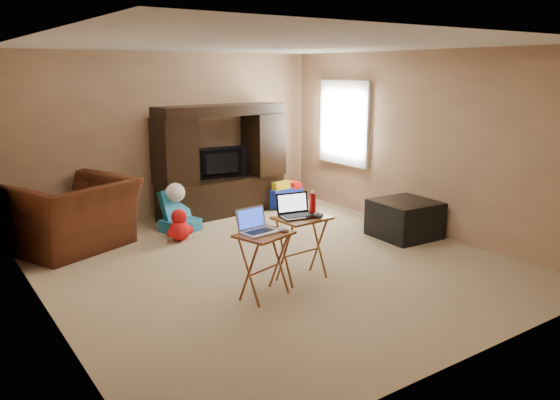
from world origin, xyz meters
TOP-DOWN VIEW (x-y plane):
  - floor at (0.00, 0.00)m, footprint 5.50×5.50m
  - ceiling at (0.00, 0.00)m, footprint 5.50×5.50m
  - wall_back at (0.00, 2.75)m, footprint 5.00×0.00m
  - wall_front at (0.00, -2.75)m, footprint 5.00×0.00m
  - wall_left at (-2.50, 0.00)m, footprint 0.00×5.50m
  - wall_right at (2.50, 0.00)m, footprint 0.00×5.50m
  - window_pane at (2.48, 1.55)m, footprint 0.00×1.20m
  - window_frame at (2.46, 1.55)m, footprint 0.06×1.14m
  - entertainment_center at (0.61, 2.29)m, footprint 2.13×0.69m
  - television at (0.61, 2.25)m, footprint 0.88×0.24m
  - recliner at (-1.79, 1.83)m, footprint 1.72×1.63m
  - child_rocker at (-0.34, 1.80)m, footprint 0.60×0.64m
  - plush_toy at (-0.54, 1.39)m, footprint 0.39×0.33m
  - push_toy at (1.68, 2.13)m, footprint 0.66×0.51m
  - ottoman at (2.08, -0.19)m, footprint 0.83×0.83m
  - tray_table_left at (-0.62, -0.82)m, footprint 0.61×0.54m
  - tray_table_right at (-0.02, -0.65)m, footprint 0.57×0.47m
  - laptop_left at (-0.65, -0.79)m, footprint 0.38×0.33m
  - laptop_right at (-0.06, -0.63)m, footprint 0.42×0.36m
  - mouse_left at (-0.43, -0.89)m, footprint 0.13×0.16m
  - mouse_right at (0.11, -0.77)m, footprint 0.12×0.16m
  - water_bottle at (0.18, -0.57)m, footprint 0.07×0.07m

SIDE VIEW (x-z plane):
  - floor at x=0.00m, z-range 0.00..0.00m
  - plush_toy at x=-0.54m, z-range 0.00..0.44m
  - push_toy at x=1.68m, z-range 0.00..0.46m
  - ottoman at x=2.08m, z-range 0.00..0.50m
  - child_rocker at x=-0.34m, z-range 0.00..0.60m
  - tray_table_left at x=-0.62m, z-range 0.00..0.67m
  - tray_table_right at x=-0.02m, z-range 0.00..0.71m
  - recliner at x=-1.79m, z-range 0.00..0.89m
  - mouse_left at x=-0.43m, z-range 0.67..0.72m
  - mouse_right at x=0.11m, z-range 0.71..0.76m
  - laptop_left at x=-0.65m, z-range 0.67..0.91m
  - water_bottle at x=0.18m, z-range 0.71..0.92m
  - television at x=0.61m, z-range 0.57..1.07m
  - laptop_right at x=-0.06m, z-range 0.71..0.95m
  - entertainment_center at x=0.61m, z-range 0.00..1.71m
  - wall_back at x=0.00m, z-range -1.25..3.75m
  - wall_front at x=0.00m, z-range -1.25..3.75m
  - wall_left at x=-2.50m, z-range -1.50..4.00m
  - wall_right at x=2.50m, z-range -1.50..4.00m
  - window_pane at x=2.48m, z-range 0.80..2.00m
  - window_frame at x=2.46m, z-range 0.73..2.07m
  - ceiling at x=0.00m, z-range 2.50..2.50m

